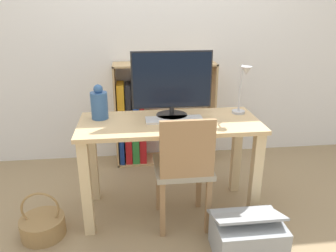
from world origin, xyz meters
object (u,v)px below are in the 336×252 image
(monitor, at_px, (172,83))
(vase, at_px, (99,104))
(basket, at_px, (43,225))
(desk_lamp, at_px, (243,86))
(keyboard, at_px, (174,120))
(storage_box, at_px, (247,236))
(bookshelf, at_px, (145,120))
(chair, at_px, (184,167))

(monitor, bearing_deg, vase, 178.24)
(vase, distance_m, basket, 0.95)
(desk_lamp, xyz_separation_m, basket, (-1.49, -0.28, -0.90))
(vase, bearing_deg, basket, -141.68)
(monitor, distance_m, desk_lamp, 0.53)
(keyboard, distance_m, vase, 0.56)
(desk_lamp, height_order, basket, desk_lamp)
(basket, bearing_deg, vase, 38.32)
(basket, bearing_deg, desk_lamp, 10.66)
(vase, xyz_separation_m, storage_box, (0.95, -0.68, -0.73))
(desk_lamp, height_order, bookshelf, desk_lamp)
(keyboard, xyz_separation_m, chair, (0.04, -0.22, -0.27))
(bookshelf, xyz_separation_m, basket, (-0.79, -1.11, -0.37))
(chair, bearing_deg, basket, 171.45)
(chair, xyz_separation_m, storage_box, (0.37, -0.34, -0.35))
(bookshelf, height_order, storage_box, bookshelf)
(basket, distance_m, storage_box, 1.42)
(keyboard, distance_m, storage_box, 0.94)
(keyboard, bearing_deg, storage_box, -54.25)
(keyboard, bearing_deg, desk_lamp, 6.38)
(storage_box, bearing_deg, vase, 144.39)
(vase, xyz_separation_m, basket, (-0.42, -0.34, -0.78))
(monitor, bearing_deg, basket, -161.62)
(bookshelf, distance_m, basket, 1.41)
(vase, relative_size, bookshelf, 0.25)
(basket, height_order, storage_box, basket)
(desk_lamp, relative_size, bookshelf, 0.37)
(chair, bearing_deg, vase, 141.40)
(desk_lamp, xyz_separation_m, bookshelf, (-0.70, 0.83, -0.53))
(storage_box, bearing_deg, chair, 137.10)
(monitor, xyz_separation_m, chair, (0.05, -0.32, -0.52))
(bookshelf, height_order, basket, bookshelf)
(monitor, height_order, basket, monitor)
(keyboard, xyz_separation_m, basket, (-0.97, -0.22, -0.68))
(keyboard, distance_m, chair, 0.35)
(vase, distance_m, chair, 0.77)
(keyboard, xyz_separation_m, storage_box, (0.41, -0.57, -0.63))
(bookshelf, relative_size, storage_box, 2.30)
(desk_lamp, relative_size, chair, 0.44)
(monitor, distance_m, bookshelf, 0.98)
(basket, xyz_separation_m, storage_box, (1.37, -0.34, 0.05))
(chair, relative_size, basket, 2.50)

